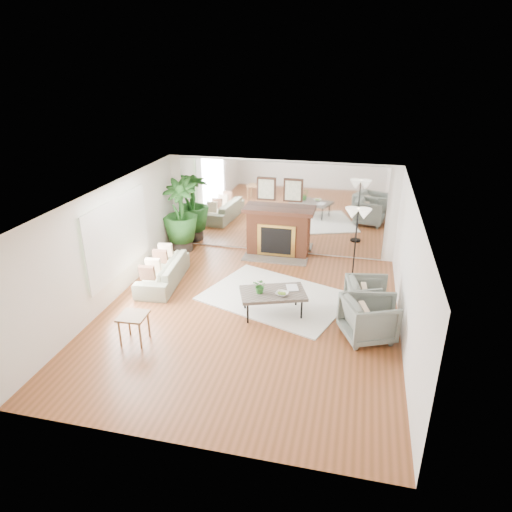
% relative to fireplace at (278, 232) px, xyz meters
% --- Properties ---
extents(ground, '(7.00, 7.00, 0.00)m').
position_rel_fireplace_xyz_m(ground, '(0.00, -3.26, -0.66)').
color(ground, brown).
rests_on(ground, ground).
extents(wall_left, '(0.02, 7.00, 2.50)m').
position_rel_fireplace_xyz_m(wall_left, '(-2.99, -3.26, 0.59)').
color(wall_left, white).
rests_on(wall_left, ground).
extents(wall_right, '(0.02, 7.00, 2.50)m').
position_rel_fireplace_xyz_m(wall_right, '(2.99, -3.26, 0.59)').
color(wall_right, white).
rests_on(wall_right, ground).
extents(wall_back, '(6.00, 0.02, 2.50)m').
position_rel_fireplace_xyz_m(wall_back, '(0.00, 0.23, 0.59)').
color(wall_back, white).
rests_on(wall_back, ground).
extents(mirror_panel, '(5.40, 0.04, 2.40)m').
position_rel_fireplace_xyz_m(mirror_panel, '(0.00, 0.21, 0.59)').
color(mirror_panel, silver).
rests_on(mirror_panel, wall_back).
extents(window_panel, '(0.04, 2.40, 1.50)m').
position_rel_fireplace_xyz_m(window_panel, '(-2.96, -2.86, 0.69)').
color(window_panel, '#B2E09E').
rests_on(window_panel, wall_left).
extents(fireplace, '(1.85, 0.83, 2.05)m').
position_rel_fireplace_xyz_m(fireplace, '(0.00, 0.00, 0.00)').
color(fireplace, brown).
rests_on(fireplace, ground).
extents(area_rug, '(3.50, 2.99, 0.03)m').
position_rel_fireplace_xyz_m(area_rug, '(0.41, -2.36, -0.64)').
color(area_rug, silver).
rests_on(area_rug, ground).
extents(coffee_table, '(1.48, 1.16, 0.52)m').
position_rel_fireplace_xyz_m(coffee_table, '(0.48, -3.08, -0.18)').
color(coffee_table, '#5F554B').
rests_on(coffee_table, ground).
extents(sofa, '(0.95, 2.01, 0.57)m').
position_rel_fireplace_xyz_m(sofa, '(-2.29, -2.24, -0.38)').
color(sofa, gray).
rests_on(sofa, ground).
extents(armchair_back, '(1.03, 1.01, 0.81)m').
position_rel_fireplace_xyz_m(armchair_back, '(2.38, -2.74, -0.25)').
color(armchair_back, slate).
rests_on(armchair_back, ground).
extents(armchair_front, '(1.18, 1.17, 0.82)m').
position_rel_fireplace_xyz_m(armchair_front, '(2.37, -3.50, -0.25)').
color(armchair_front, slate).
rests_on(armchair_front, ground).
extents(side_table, '(0.52, 0.52, 0.56)m').
position_rel_fireplace_xyz_m(side_table, '(-1.81, -4.61, -0.19)').
color(side_table, brown).
rests_on(side_table, ground).
extents(potted_ficus, '(0.99, 0.99, 1.98)m').
position_rel_fireplace_xyz_m(potted_ficus, '(-2.60, -0.25, 0.40)').
color(potted_ficus, '#29231E').
rests_on(potted_ficus, ground).
extents(floor_lamp, '(0.58, 0.32, 1.79)m').
position_rel_fireplace_xyz_m(floor_lamp, '(2.02, -1.14, 0.87)').
color(floor_lamp, black).
rests_on(floor_lamp, ground).
extents(tabletop_plant, '(0.33, 0.30, 0.31)m').
position_rel_fireplace_xyz_m(tabletop_plant, '(0.24, -3.17, 0.02)').
color(tabletop_plant, '#2A6A27').
rests_on(tabletop_plant, coffee_table).
extents(fruit_bowl, '(0.29, 0.29, 0.06)m').
position_rel_fireplace_xyz_m(fruit_bowl, '(0.68, -3.17, -0.11)').
color(fruit_bowl, brown).
rests_on(fruit_bowl, coffee_table).
extents(book, '(0.31, 0.36, 0.02)m').
position_rel_fireplace_xyz_m(book, '(0.73, -2.87, -0.13)').
color(book, brown).
rests_on(book, coffee_table).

